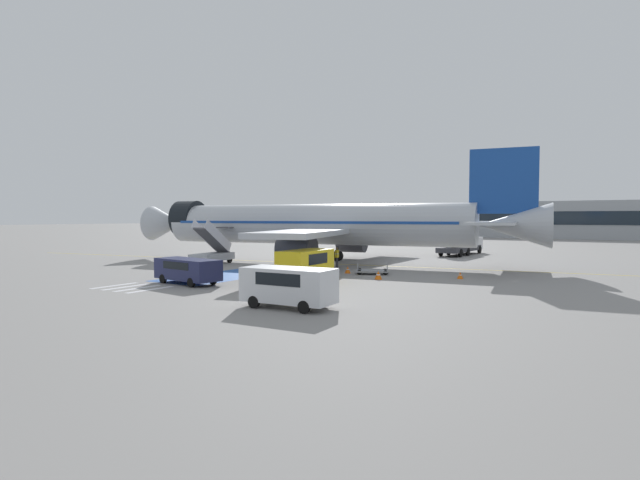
% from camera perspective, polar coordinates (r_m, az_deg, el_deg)
% --- Properties ---
extents(ground_plane, '(600.00, 600.00, 0.00)m').
position_cam_1_polar(ground_plane, '(50.93, -1.24, -2.62)').
color(ground_plane, gray).
extents(apron_leadline_yellow, '(75.23, 11.47, 0.01)m').
position_cam_1_polar(apron_leadline_yellow, '(50.52, -0.95, -2.65)').
color(apron_leadline_yellow, gold).
rests_on(apron_leadline_yellow, ground_plane).
extents(apron_stand_patch_blue, '(5.23, 11.15, 0.01)m').
position_cam_1_polar(apron_stand_patch_blue, '(40.37, -10.86, -4.03)').
color(apron_stand_patch_blue, '#2856A8').
rests_on(apron_stand_patch_blue, ground_plane).
extents(apron_walkway_bar_0, '(0.44, 3.60, 0.01)m').
position_cam_1_polar(apron_walkway_bar_0, '(36.72, -22.41, -4.84)').
color(apron_walkway_bar_0, silver).
rests_on(apron_walkway_bar_0, ground_plane).
extents(apron_walkway_bar_1, '(0.44, 3.60, 0.01)m').
position_cam_1_polar(apron_walkway_bar_1, '(35.76, -21.28, -5.01)').
color(apron_walkway_bar_1, silver).
rests_on(apron_walkway_bar_1, ground_plane).
extents(apron_walkway_bar_2, '(0.44, 3.60, 0.01)m').
position_cam_1_polar(apron_walkway_bar_2, '(34.82, -20.08, -5.20)').
color(apron_walkway_bar_2, silver).
rests_on(apron_walkway_bar_2, ground_plane).
extents(apron_walkway_bar_3, '(0.44, 3.60, 0.01)m').
position_cam_1_polar(apron_walkway_bar_3, '(33.89, -18.82, -5.39)').
color(apron_walkway_bar_3, silver).
rests_on(apron_walkway_bar_3, ground_plane).
extents(airliner, '(42.64, 32.98, 10.60)m').
position_cam_1_polar(airliner, '(50.07, -0.32, 1.75)').
color(airliner, '#B7BCC4').
rests_on(airliner, ground_plane).
extents(boarding_stairs_forward, '(2.89, 5.46, 4.46)m').
position_cam_1_polar(boarding_stairs_forward, '(50.85, -12.19, -1.49)').
color(boarding_stairs_forward, '#ADB2BA').
rests_on(boarding_stairs_forward, ground_plane).
extents(fuel_tanker, '(3.03, 10.57, 3.24)m').
position_cam_1_polar(fuel_tanker, '(64.03, 15.79, -0.19)').
color(fuel_tanker, '#38383D').
rests_on(fuel_tanker, ground_plane).
extents(service_van_0, '(4.89, 2.25, 2.06)m').
position_cam_1_polar(service_van_0, '(25.60, -3.63, -5.02)').
color(service_van_0, silver).
rests_on(service_van_0, ground_plane).
extents(service_van_1, '(2.23, 4.75, 2.36)m').
position_cam_1_polar(service_van_1, '(34.79, -1.67, -2.73)').
color(service_van_1, yellow).
rests_on(service_van_1, ground_plane).
extents(service_van_2, '(5.45, 2.65, 1.75)m').
position_cam_1_polar(service_van_2, '(35.90, -14.89, -3.17)').
color(service_van_2, '#1E234C').
rests_on(service_van_2, ground_plane).
extents(baggage_cart, '(2.99, 2.48, 0.87)m').
position_cam_1_polar(baggage_cart, '(40.90, 6.01, -3.55)').
color(baggage_cart, gray).
rests_on(baggage_cart, ground_plane).
extents(ground_crew_0, '(0.25, 0.44, 1.85)m').
position_cam_1_polar(ground_crew_0, '(46.36, 1.95, -1.80)').
color(ground_crew_0, '#2D2D33').
rests_on(ground_crew_0, ground_plane).
extents(ground_crew_1, '(0.44, 0.48, 1.87)m').
position_cam_1_polar(ground_crew_1, '(48.72, -4.56, -1.58)').
color(ground_crew_1, black).
rests_on(ground_crew_1, ground_plane).
extents(traffic_cone_0, '(0.47, 0.47, 0.52)m').
position_cam_1_polar(traffic_cone_0, '(39.13, 15.73, -3.91)').
color(traffic_cone_0, orange).
rests_on(traffic_cone_0, ground_plane).
extents(traffic_cone_1, '(0.52, 0.52, 0.58)m').
position_cam_1_polar(traffic_cone_1, '(41.46, 3.18, -3.41)').
color(traffic_cone_1, orange).
rests_on(traffic_cone_1, ground_plane).
extents(traffic_cone_2, '(0.57, 0.57, 0.64)m').
position_cam_1_polar(traffic_cone_2, '(37.58, 6.68, -4.00)').
color(traffic_cone_2, orange).
rests_on(traffic_cone_2, ground_plane).
extents(terminal_building, '(125.01, 12.10, 8.16)m').
position_cam_1_polar(terminal_building, '(128.68, 15.81, 2.26)').
color(terminal_building, '#9EA3A8').
rests_on(terminal_building, ground_plane).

